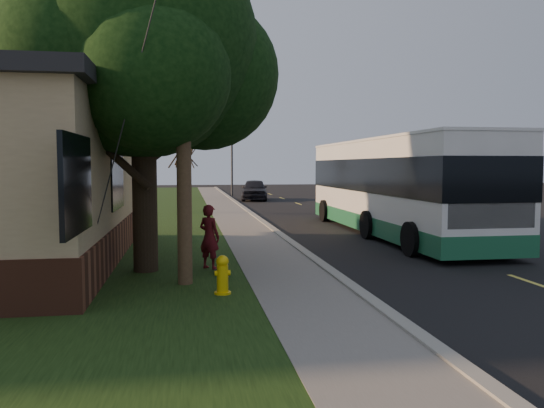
{
  "coord_description": "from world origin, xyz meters",
  "views": [
    {
      "loc": [
        -3.26,
        -9.92,
        2.5
      ],
      "look_at": [
        -1.05,
        3.67,
        1.5
      ],
      "focal_mm": 35.0,
      "sensor_mm": 36.0,
      "label": 1
    }
  ],
  "objects": [
    {
      "name": "utility_pole",
      "position": [
        -3.31,
        0.99,
        4.63
      ],
      "size": [
        2.86,
        3.21,
        9.07
      ],
      "color": "#473321",
      "rests_on": "ground"
    },
    {
      "name": "distant_car",
      "position": [
        1.61,
        28.1,
        0.77
      ],
      "size": [
        2.43,
        4.72,
        1.54
      ],
      "primitive_type": "imported",
      "rotation": [
        0.0,
        0.0,
        -0.14
      ],
      "color": "black",
      "rests_on": "ground"
    },
    {
      "name": "bare_tree_far",
      "position": [
        -3.0,
        30.0,
        2.0
      ],
      "size": [
        1.38,
        1.21,
        4.03
      ],
      "color": "black",
      "rests_on": "grass_verge"
    },
    {
      "name": "skateboard_main",
      "position": [
        -2.5,
        1.74,
        0.12
      ],
      "size": [
        0.32,
        0.77,
        0.07
      ],
      "color": "black",
      "rests_on": "grass_verge"
    },
    {
      "name": "leafy_tree",
      "position": [
        -4.17,
        2.65,
        5.17
      ],
      "size": [
        6.3,
        6.0,
        7.8
      ],
      "color": "black",
      "rests_on": "grass_verge"
    },
    {
      "name": "grass_verge",
      "position": [
        -4.5,
        10.0,
        0.04
      ],
      "size": [
        5.0,
        80.0,
        0.07
      ],
      "primitive_type": "cube",
      "color": "black",
      "rests_on": "ground"
    },
    {
      "name": "road",
      "position": [
        4.0,
        10.0,
        0.01
      ],
      "size": [
        8.0,
        80.0,
        0.01
      ],
      "primitive_type": "cube",
      "color": "black",
      "rests_on": "ground"
    },
    {
      "name": "traffic_signal",
      "position": [
        0.5,
        34.0,
        3.16
      ],
      "size": [
        0.18,
        0.22,
        5.5
      ],
      "color": "#2D2D30",
      "rests_on": "ground"
    },
    {
      "name": "skateboarder",
      "position": [
        -2.74,
        2.52,
        0.83
      ],
      "size": [
        0.66,
        0.64,
        1.52
      ],
      "primitive_type": "imported",
      "rotation": [
        0.0,
        0.0,
        2.43
      ],
      "color": "#521015",
      "rests_on": "grass_verge"
    },
    {
      "name": "dumpster",
      "position": [
        -7.43,
        5.68,
        0.63
      ],
      "size": [
        1.59,
        1.4,
        1.18
      ],
      "color": "black",
      "rests_on": "building_lot"
    },
    {
      "name": "bare_tree_near",
      "position": [
        -3.5,
        18.0,
        2.15
      ],
      "size": [
        1.38,
        1.21,
        4.31
      ],
      "color": "black",
      "rests_on": "grass_verge"
    },
    {
      "name": "curb",
      "position": [
        0.0,
        10.0,
        0.06
      ],
      "size": [
        0.25,
        80.0,
        0.12
      ],
      "primitive_type": "cube",
      "color": "gray",
      "rests_on": "ground"
    },
    {
      "name": "transit_bus",
      "position": [
        4.17,
        8.33,
        1.83
      ],
      "size": [
        2.93,
        12.69,
        3.43
      ],
      "color": "silver",
      "rests_on": "ground"
    },
    {
      "name": "fire_hydrant",
      "position": [
        -2.6,
        0.0,
        0.43
      ],
      "size": [
        0.32,
        0.32,
        0.74
      ],
      "color": "#E4BB0C",
      "rests_on": "grass_verge"
    },
    {
      "name": "sidewalk",
      "position": [
        -1.0,
        10.0,
        0.04
      ],
      "size": [
        2.0,
        80.0,
        0.08
      ],
      "primitive_type": "cube",
      "color": "slate",
      "rests_on": "ground"
    },
    {
      "name": "ground",
      "position": [
        0.0,
        0.0,
        0.0
      ],
      "size": [
        120.0,
        120.0,
        0.0
      ],
      "primitive_type": "plane",
      "color": "black",
      "rests_on": "ground"
    }
  ]
}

